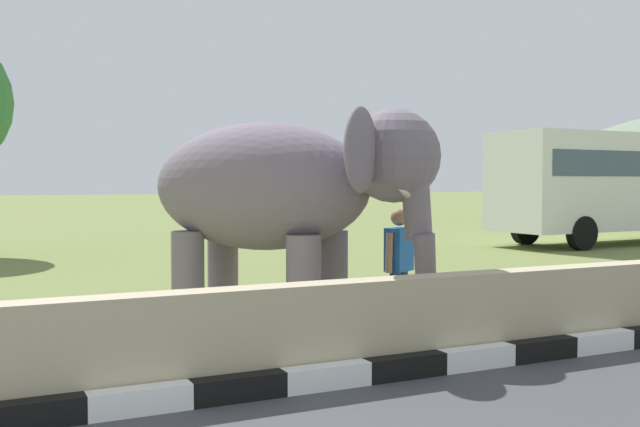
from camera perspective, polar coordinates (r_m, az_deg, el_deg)
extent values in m
cube|color=black|center=(6.74, -21.24, -14.08)|extent=(0.90, 0.20, 0.24)
cube|color=white|center=(6.87, -13.51, -13.67)|extent=(0.90, 0.20, 0.24)
cube|color=black|center=(7.11, -6.22, -13.07)|extent=(0.90, 0.20, 0.24)
cube|color=white|center=(7.44, 0.48, -12.33)|extent=(0.90, 0.20, 0.24)
cube|color=black|center=(7.87, 6.48, -11.52)|extent=(0.90, 0.20, 0.24)
cube|color=white|center=(8.38, 11.78, -10.70)|extent=(0.90, 0.20, 0.24)
cube|color=black|center=(8.94, 16.42, -9.91)|extent=(0.90, 0.20, 0.24)
cube|color=white|center=(9.56, 20.47, -9.16)|extent=(0.90, 0.20, 0.24)
cube|color=tan|center=(7.32, -6.28, -9.54)|extent=(28.00, 0.36, 1.00)
cylinder|color=slate|center=(10.18, 0.89, -5.10)|extent=(0.44, 0.44, 1.36)
cylinder|color=slate|center=(9.37, -1.24, -5.77)|extent=(0.44, 0.44, 1.36)
cylinder|color=slate|center=(10.94, -7.38, -4.59)|extent=(0.44, 0.44, 1.36)
cylinder|color=slate|center=(10.19, -9.99, -5.14)|extent=(0.44, 0.44, 1.36)
ellipsoid|color=slate|center=(10.05, -4.58, 2.07)|extent=(3.23, 3.39, 1.70)
sphere|color=slate|center=(9.32, 5.63, 4.38)|extent=(1.16, 1.16, 1.16)
ellipsoid|color=#D84C8C|center=(9.24, 7.35, 5.32)|extent=(0.72, 0.69, 0.44)
ellipsoid|color=slate|center=(10.11, 6.21, 4.51)|extent=(0.84, 0.77, 1.00)
ellipsoid|color=slate|center=(8.64, 3.12, 4.87)|extent=(0.84, 0.77, 1.00)
cylinder|color=slate|center=(9.24, 7.33, 0.98)|extent=(0.65, 0.62, 1.00)
cylinder|color=slate|center=(9.26, 7.99, -3.99)|extent=(0.45, 0.44, 0.83)
cone|color=beige|center=(9.52, 7.47, 1.62)|extent=(0.52, 0.47, 0.22)
cone|color=beige|center=(8.98, 6.48, 1.58)|extent=(0.52, 0.47, 0.22)
cylinder|color=navy|center=(10.27, 6.27, -6.57)|extent=(0.15, 0.15, 0.82)
cylinder|color=navy|center=(10.09, 5.72, -6.72)|extent=(0.15, 0.15, 0.82)
cube|color=#1E59B2|center=(10.09, 6.02, -2.72)|extent=(0.47, 0.40, 0.58)
cylinder|color=#9E7251|center=(10.32, 6.71, -2.77)|extent=(0.16, 0.15, 0.53)
cylinder|color=#9E7251|center=(9.87, 5.28, -3.00)|extent=(0.15, 0.14, 0.52)
sphere|color=#9E7251|center=(10.06, 6.03, -0.28)|extent=(0.23, 0.23, 0.23)
cube|color=silver|center=(26.13, 21.89, 2.26)|extent=(9.50, 2.91, 3.00)
cube|color=#3F5160|center=(26.13, 21.91, 3.45)|extent=(8.75, 2.92, 0.76)
cylinder|color=black|center=(24.76, 15.32, -1.12)|extent=(1.01, 0.34, 1.00)
cylinder|color=black|center=(23.15, 19.26, -1.42)|extent=(1.01, 0.34, 1.00)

